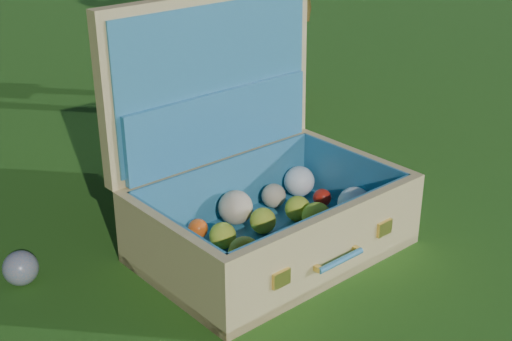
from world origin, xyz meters
name	(u,v)px	position (x,y,z in m)	size (l,w,h in m)	color
ground	(291,229)	(0.00, 0.00, 0.00)	(60.00, 60.00, 0.00)	#215114
stray_ball	(21,268)	(-0.65, 0.07, 0.04)	(0.08, 0.08, 0.08)	teal
suitcase	(253,179)	(-0.11, 0.00, 0.16)	(0.68, 0.56, 0.58)	tan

